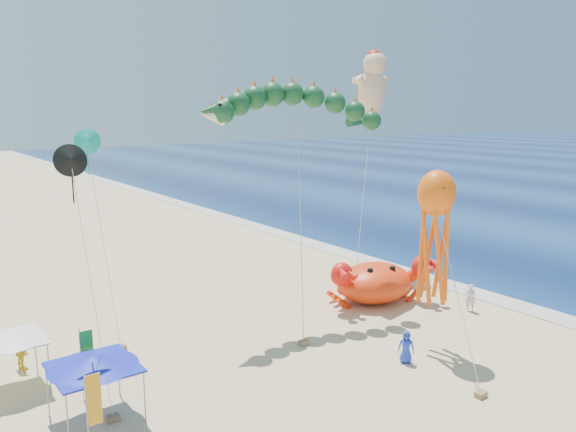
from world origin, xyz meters
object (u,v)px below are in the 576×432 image
(canopy_blue, at_px, (93,362))
(canopy_white, at_px, (8,336))
(cherub_kite, at_px, (373,84))
(dragon_kite, at_px, (296,112))
(crab_inflatable, at_px, (376,281))
(octopus_kite, at_px, (435,227))

(canopy_blue, relative_size, canopy_white, 1.13)
(cherub_kite, height_order, canopy_blue, cherub_kite)
(dragon_kite, xyz_separation_m, cherub_kite, (10.89, 4.94, 2.02))
(crab_inflatable, bearing_deg, canopy_blue, -169.67)
(dragon_kite, xyz_separation_m, canopy_white, (-15.59, -0.10, -9.47))
(canopy_blue, bearing_deg, cherub_kite, 21.83)
(octopus_kite, relative_size, canopy_blue, 2.67)
(canopy_blue, bearing_deg, crab_inflatable, 10.33)
(octopus_kite, xyz_separation_m, canopy_white, (-18.13, 8.00, -3.94))
(canopy_white, bearing_deg, canopy_blue, -65.40)
(dragon_kite, distance_m, canopy_white, 18.25)
(cherub_kite, bearing_deg, canopy_white, -169.23)
(crab_inflatable, distance_m, octopus_kite, 8.87)
(cherub_kite, bearing_deg, octopus_kite, -122.65)
(crab_inflatable, distance_m, cherub_kite, 15.13)
(dragon_kite, relative_size, octopus_kite, 1.43)
(dragon_kite, xyz_separation_m, canopy_blue, (-13.44, -4.81, -9.47))
(canopy_blue, distance_m, canopy_white, 5.18)
(dragon_kite, relative_size, canopy_blue, 3.84)
(cherub_kite, bearing_deg, canopy_blue, -158.17)
(canopy_blue, bearing_deg, dragon_kite, 19.68)
(cherub_kite, distance_m, octopus_kite, 17.23)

